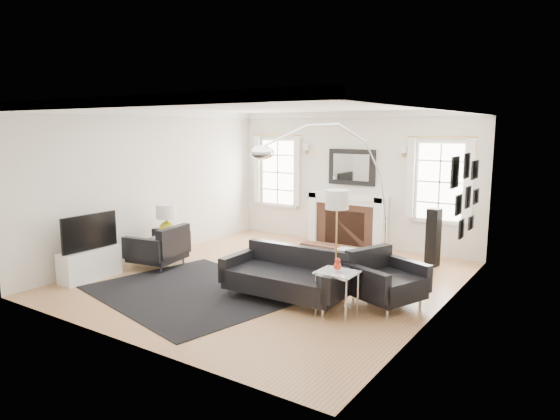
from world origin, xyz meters
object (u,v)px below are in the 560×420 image
Objects in this scene: fireplace at (347,220)px; coffee_table at (352,255)px; armchair_left at (160,248)px; gourd_lamp at (166,218)px; arc_floor_lamp at (325,194)px; armchair_right at (384,280)px; sofa at (288,276)px.

fireplace reaches higher than coffee_table.
fireplace is 3.91m from armchair_left.
fireplace is 1.64× the size of armchair_left.
gourd_lamp is 3.10m from arc_floor_lamp.
arc_floor_lamp is at bearing 11.36° from gourd_lamp.
arc_floor_lamp reaches higher than armchair_right.
arc_floor_lamp is at bearing -106.27° from coffee_table.
coffee_table is at bearing 27.47° from armchair_left.
coffee_table is (3.01, 1.56, -0.04)m from armchair_left.
sofa is 0.71× the size of arc_floor_lamp.
fireplace reaches higher than armchair_right.
sofa is 1.52m from arc_floor_lamp.
coffee_table is 3.44m from gourd_lamp.
sofa is 3.10× the size of gourd_lamp.
armchair_left is 3.16m from arc_floor_lamp.
coffee_table is 1.29m from arc_floor_lamp.
coffee_table is at bearing 82.97° from sofa.
armchair_right reaches higher than armchair_left.
sofa is (0.76, -3.46, -0.22)m from fireplace.
coffee_table is 0.29× the size of arc_floor_lamp.
armchair_left is 1.34× the size of coffee_table.
fireplace is at bearing 58.56° from armchair_left.
armchair_left is at bearing -152.53° from coffee_table.
gourd_lamp reaches higher than armchair_left.
armchair_left is at bearing -121.44° from fireplace.
fireplace is 1.45× the size of armchair_right.
sofa is at bearing -157.03° from armchair_right.
fireplace is 0.91× the size of sofa.
gourd_lamp is (-2.20, -3.00, 0.28)m from fireplace.
armchair_left is 0.89× the size of armchair_right.
arc_floor_lamp is at bearing 18.19° from armchair_left.
fireplace is 3.55m from sofa.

